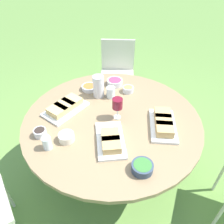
{
  "coord_description": "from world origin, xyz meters",
  "views": [
    {
      "loc": [
        0.72,
        1.15,
        1.95
      ],
      "look_at": [
        0.0,
        0.0,
        0.83
      ],
      "focal_mm": 35.0,
      "sensor_mm": 36.0,
      "label": 1
    }
  ],
  "objects_px": {
    "wine_glass": "(117,104)",
    "water_pitcher": "(98,86)",
    "chair_far_back": "(117,69)",
    "dining_table": "(112,127)"
  },
  "relations": [
    {
      "from": "chair_far_back",
      "to": "water_pitcher",
      "type": "relative_size",
      "value": 4.31
    },
    {
      "from": "dining_table",
      "to": "water_pitcher",
      "type": "bearing_deg",
      "value": -100.53
    },
    {
      "from": "chair_far_back",
      "to": "wine_glass",
      "type": "xyz_separation_m",
      "value": [
        0.7,
        1.06,
        0.39
      ]
    },
    {
      "from": "dining_table",
      "to": "chair_far_back",
      "type": "relative_size",
      "value": 1.64
    },
    {
      "from": "dining_table",
      "to": "wine_glass",
      "type": "bearing_deg",
      "value": 152.66
    },
    {
      "from": "dining_table",
      "to": "water_pitcher",
      "type": "xyz_separation_m",
      "value": [
        -0.06,
        -0.33,
        0.21
      ]
    },
    {
      "from": "dining_table",
      "to": "chair_far_back",
      "type": "bearing_deg",
      "value": -125.35
    },
    {
      "from": "water_pitcher",
      "to": "chair_far_back",
      "type": "bearing_deg",
      "value": -133.48
    },
    {
      "from": "wine_glass",
      "to": "water_pitcher",
      "type": "bearing_deg",
      "value": -93.77
    },
    {
      "from": "dining_table",
      "to": "wine_glass",
      "type": "distance_m",
      "value": 0.25
    }
  ]
}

